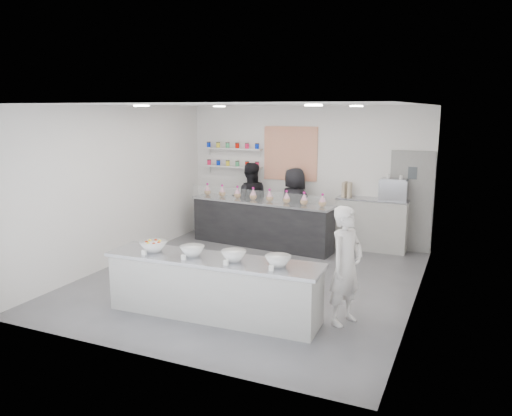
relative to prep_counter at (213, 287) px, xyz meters
The scene contains 26 objects.
floor 1.67m from the prep_counter, 95.61° to the left, with size 6.00×6.00×0.00m, color #515156.
ceiling 3.03m from the prep_counter, 95.61° to the left, with size 6.00×6.00×0.00m, color white.
back_wall 4.73m from the prep_counter, 91.97° to the left, with size 5.50×5.50×0.00m, color white.
left_wall 3.49m from the prep_counter, 151.05° to the left, with size 6.00×6.00×0.00m, color white.
right_wall 3.23m from the prep_counter, 31.83° to the left, with size 6.00×6.00×0.00m, color white.
back_door 5.09m from the prep_counter, 64.93° to the left, with size 0.88×0.04×2.10m, color gray.
pattern_panel 4.86m from the prep_counter, 96.33° to the left, with size 1.25×0.03×1.20m, color #E1480A.
jar_shelf_lower 5.03m from the prep_counter, 112.94° to the left, with size 1.45×0.22×0.04m, color silver.
jar_shelf_upper 5.15m from the prep_counter, 112.94° to the left, with size 1.45×0.22×0.04m, color silver.
preserve_jars 5.09m from the prep_counter, 113.03° to the left, with size 1.45×0.10×0.56m, color #F91A51, non-canonical shape.
downlight_0 3.05m from the prep_counter, 158.66° to the left, with size 0.24×0.24×0.02m, color white.
downlight_1 2.90m from the prep_counter, 26.12° to the left, with size 0.24×0.24×0.02m, color white.
downlight_2 4.38m from the prep_counter, 115.90° to the left, with size 0.24×0.24×0.02m, color white.
downlight_3 4.28m from the prep_counter, 68.84° to the left, with size 0.24×0.24×0.02m, color white.
prep_counter is the anchor object (origin of this frame).
back_bar 3.79m from the prep_counter, 102.73° to the left, with size 3.22×0.59×1.00m, color black.
sneeze_guard 3.59m from the prep_counter, 104.20° to the left, with size 3.18×0.01×0.27m, color white.
espresso_ledge 4.61m from the prep_counter, 72.40° to the left, with size 1.48×0.47×1.10m, color #ACACA6.
espresso_machine 4.83m from the prep_counter, 67.56° to the left, with size 0.55×0.38×0.42m, color #93969E.
cup_stacks 4.54m from the prep_counter, 79.14° to the left, with size 0.24×0.24×0.31m, color gray, non-canonical shape.
prep_bowls 0.50m from the prep_counter, ahead, with size 2.31×0.46×0.14m, color white, non-canonical shape.
label_cards 0.68m from the prep_counter, 92.27° to the right, with size 2.01×0.04×0.07m, color white, non-canonical shape.
cookie_bags 3.86m from the prep_counter, 102.73° to the left, with size 2.96×0.16×0.28m, color pink, non-canonical shape.
woman_prep 1.90m from the prep_counter, 16.69° to the left, with size 0.60×0.40×1.66m, color silver.
staff_left 4.44m from the prep_counter, 107.60° to the left, with size 0.85×0.66×1.75m, color black.
staff_right 4.24m from the prep_counter, 93.62° to the left, with size 0.82×0.54×1.68m, color black.
Camera 1 is at (3.44, -7.55, 2.94)m, focal length 35.00 mm.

